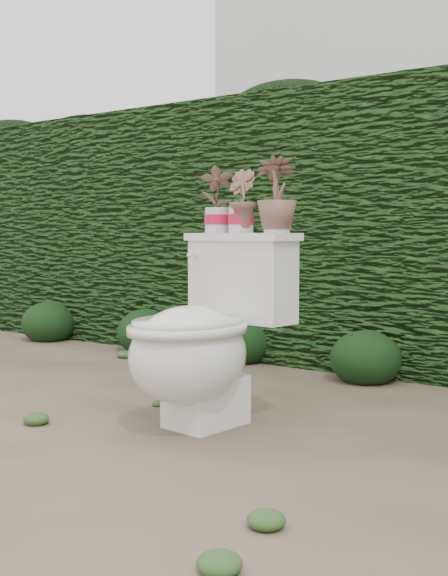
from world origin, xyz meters
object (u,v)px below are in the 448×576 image
Objects in this scene: toilet at (203,339)px; potted_plant_right at (277,197)px; potted_plant_left at (217,201)px; potted_plant_center at (241,202)px.

toilet is 0.64m from potted_plant_right.
potted_plant_left is (-0.12, 0.25, 0.56)m from toilet.
potted_plant_center is at bearing 145.02° from potted_plant_left.
toilet is 2.85× the size of potted_plant_left.
potted_plant_right reaches higher than toilet.
potted_plant_right is (0.19, -0.02, 0.02)m from potted_plant_center.
toilet is 0.60m from potted_plant_center.
potted_plant_left is at bearing 22.29° from potted_plant_center.
toilet is at bearing -0.17° from potted_plant_right.
potted_plant_center is 0.19m from potted_plant_right.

